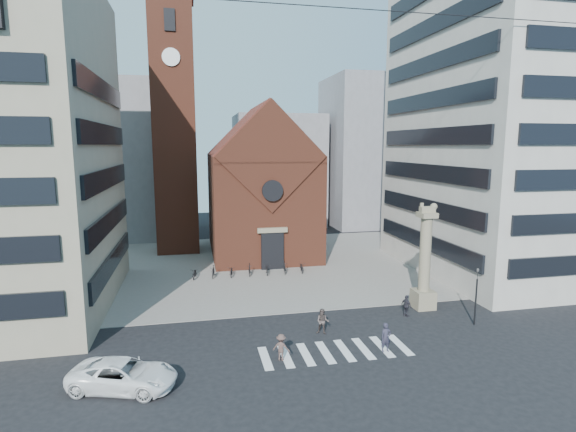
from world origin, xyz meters
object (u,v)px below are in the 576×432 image
object	(u,v)px
pedestrian_0	(386,337)
pedestrian_2	(406,306)
lion_column	(425,267)
white_car	(124,375)
pedestrian_1	(323,322)
scooter_0	(195,273)
traffic_light	(476,295)

from	to	relation	value
pedestrian_0	pedestrian_2	bearing A→B (deg)	47.29
lion_column	white_car	distance (m)	23.64
pedestrian_1	pedestrian_0	bearing A→B (deg)	-21.87
pedestrian_2	white_car	bearing A→B (deg)	87.40
pedestrian_2	pedestrian_0	bearing A→B (deg)	121.68
pedestrian_2	pedestrian_1	bearing A→B (deg)	83.28
white_car	scooter_0	distance (m)	20.40
lion_column	pedestrian_0	bearing A→B (deg)	-133.18
pedestrian_2	lion_column	bearing A→B (deg)	-77.63
lion_column	pedestrian_2	bearing A→B (deg)	-147.10
lion_column	pedestrian_1	size ratio (longest dim) A/B	4.75
traffic_light	pedestrian_1	size ratio (longest dim) A/B	2.36
pedestrian_1	traffic_light	bearing A→B (deg)	21.39
traffic_light	scooter_0	xyz separation A→B (m)	(-20.17, 16.15, -1.72)
lion_column	white_car	size ratio (longest dim) A/B	1.51
white_car	pedestrian_0	distance (m)	15.91
pedestrian_0	scooter_0	size ratio (longest dim) A/B	0.97
lion_column	pedestrian_0	distance (m)	9.49
white_car	scooter_0	bearing A→B (deg)	6.27
white_car	lion_column	bearing A→B (deg)	-53.00
white_car	scooter_0	xyz separation A→B (m)	(3.95, 20.02, -0.23)
lion_column	pedestrian_1	distance (m)	10.32
traffic_light	pedestrian_0	xyz separation A→B (m)	(-8.26, -2.68, -1.33)
pedestrian_0	scooter_0	xyz separation A→B (m)	(-11.91, 18.82, -0.39)
white_car	pedestrian_0	bearing A→B (deg)	-68.28
traffic_light	pedestrian_2	distance (m)	5.12
pedestrian_1	pedestrian_2	world-z (taller)	pedestrian_1
lion_column	traffic_light	size ratio (longest dim) A/B	2.02
lion_column	white_car	world-z (taller)	lion_column
scooter_0	pedestrian_1	bearing A→B (deg)	-52.14
lion_column	pedestrian_1	bearing A→B (deg)	-161.30
traffic_light	white_car	distance (m)	24.47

